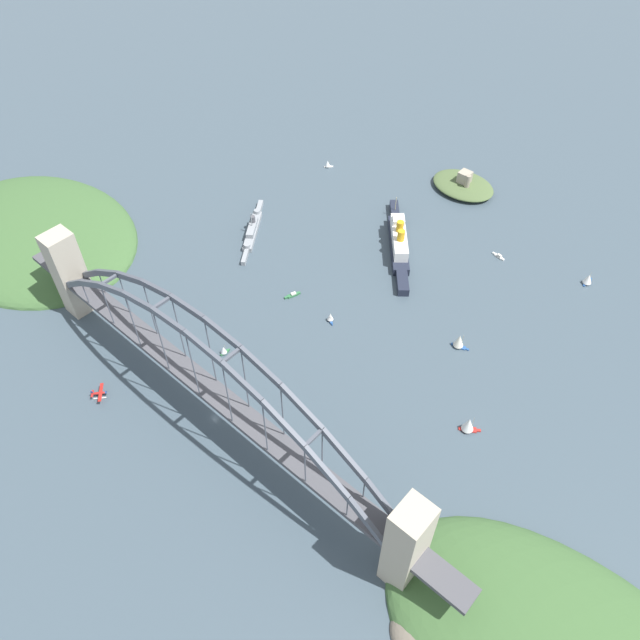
{
  "coord_description": "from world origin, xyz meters",
  "views": [
    {
      "loc": [
        153.69,
        -93.85,
        257.54
      ],
      "look_at": [
        0.0,
        78.73,
        8.0
      ],
      "focal_mm": 34.54,
      "sensor_mm": 36.0,
      "label": 1
    }
  ],
  "objects_px": {
    "harbor_arch_bridge": "(207,383)",
    "small_boat_5": "(588,279)",
    "naval_cruiser": "(253,229)",
    "small_boat_7": "(293,295)",
    "small_boat_6": "(499,256)",
    "small_boat_1": "(469,424)",
    "small_boat_2": "(459,341)",
    "small_boat_3": "(330,317)",
    "ocean_liner": "(399,241)",
    "fort_island_mid_harbor": "(463,185)",
    "small_boat_0": "(224,350)",
    "small_boat_4": "(328,164)",
    "seaplane_taxiing_near_bridge": "(100,394)"
  },
  "relations": [
    {
      "from": "naval_cruiser",
      "to": "small_boat_0",
      "type": "bearing_deg",
      "value": -52.7
    },
    {
      "from": "small_boat_1",
      "to": "small_boat_5",
      "type": "bearing_deg",
      "value": 90.99
    },
    {
      "from": "harbor_arch_bridge",
      "to": "small_boat_5",
      "type": "xyz_separation_m",
      "value": [
        95.33,
        213.87,
        -24.92
      ]
    },
    {
      "from": "small_boat_1",
      "to": "small_boat_2",
      "type": "distance_m",
      "value": 53.76
    },
    {
      "from": "seaplane_taxiing_near_bridge",
      "to": "small_boat_0",
      "type": "bearing_deg",
      "value": 66.98
    },
    {
      "from": "harbor_arch_bridge",
      "to": "small_boat_6",
      "type": "bearing_deg",
      "value": 77.78
    },
    {
      "from": "small_boat_0",
      "to": "small_boat_2",
      "type": "relative_size",
      "value": 0.62
    },
    {
      "from": "naval_cruiser",
      "to": "small_boat_2",
      "type": "distance_m",
      "value": 155.01
    },
    {
      "from": "harbor_arch_bridge",
      "to": "small_boat_1",
      "type": "distance_m",
      "value": 126.9
    },
    {
      "from": "fort_island_mid_harbor",
      "to": "small_boat_6",
      "type": "distance_m",
      "value": 74.12
    },
    {
      "from": "naval_cruiser",
      "to": "small_boat_4",
      "type": "height_order",
      "value": "naval_cruiser"
    },
    {
      "from": "harbor_arch_bridge",
      "to": "small_boat_0",
      "type": "bearing_deg",
      "value": 131.31
    },
    {
      "from": "small_boat_4",
      "to": "small_boat_6",
      "type": "xyz_separation_m",
      "value": [
        146.79,
        -4.05,
        -2.14
      ]
    },
    {
      "from": "small_boat_4",
      "to": "small_boat_3",
      "type": "bearing_deg",
      "value": -48.27
    },
    {
      "from": "small_boat_0",
      "to": "small_boat_5",
      "type": "distance_m",
      "value": 220.14
    },
    {
      "from": "small_boat_5",
      "to": "small_boat_3",
      "type": "bearing_deg",
      "value": -127.13
    },
    {
      "from": "small_boat_0",
      "to": "small_boat_7",
      "type": "relative_size",
      "value": 0.63
    },
    {
      "from": "seaplane_taxiing_near_bridge",
      "to": "small_boat_7",
      "type": "relative_size",
      "value": 0.98
    },
    {
      "from": "fort_island_mid_harbor",
      "to": "small_boat_2",
      "type": "bearing_deg",
      "value": -58.21
    },
    {
      "from": "small_boat_0",
      "to": "small_boat_6",
      "type": "bearing_deg",
      "value": 67.3
    },
    {
      "from": "seaplane_taxiing_near_bridge",
      "to": "small_boat_1",
      "type": "xyz_separation_m",
      "value": [
        151.03,
        107.64,
        2.7
      ]
    },
    {
      "from": "small_boat_1",
      "to": "small_boat_3",
      "type": "distance_m",
      "value": 98.42
    },
    {
      "from": "seaplane_taxiing_near_bridge",
      "to": "small_boat_4",
      "type": "height_order",
      "value": "small_boat_4"
    },
    {
      "from": "naval_cruiser",
      "to": "small_boat_7",
      "type": "height_order",
      "value": "naval_cruiser"
    },
    {
      "from": "small_boat_5",
      "to": "small_boat_1",
      "type": "bearing_deg",
      "value": -89.01
    },
    {
      "from": "seaplane_taxiing_near_bridge",
      "to": "small_boat_5",
      "type": "height_order",
      "value": "small_boat_5"
    },
    {
      "from": "small_boat_0",
      "to": "harbor_arch_bridge",
      "type": "bearing_deg",
      "value": -48.69
    },
    {
      "from": "small_boat_6",
      "to": "small_boat_7",
      "type": "distance_m",
      "value": 133.41
    },
    {
      "from": "seaplane_taxiing_near_bridge",
      "to": "small_boat_2",
      "type": "relative_size",
      "value": 0.97
    },
    {
      "from": "fort_island_mid_harbor",
      "to": "small_boat_7",
      "type": "distance_m",
      "value": 159.63
    },
    {
      "from": "small_boat_0",
      "to": "small_boat_4",
      "type": "height_order",
      "value": "small_boat_4"
    },
    {
      "from": "small_boat_5",
      "to": "seaplane_taxiing_near_bridge",
      "type": "bearing_deg",
      "value": -121.34
    },
    {
      "from": "small_boat_6",
      "to": "naval_cruiser",
      "type": "bearing_deg",
      "value": -147.11
    },
    {
      "from": "harbor_arch_bridge",
      "to": "small_boat_5",
      "type": "bearing_deg",
      "value": 65.97
    },
    {
      "from": "ocean_liner",
      "to": "small_boat_3",
      "type": "height_order",
      "value": "ocean_liner"
    },
    {
      "from": "harbor_arch_bridge",
      "to": "ocean_liner",
      "type": "distance_m",
      "value": 166.32
    },
    {
      "from": "fort_island_mid_harbor",
      "to": "small_boat_0",
      "type": "xyz_separation_m",
      "value": [
        -13.45,
        -215.77,
        -0.5
      ]
    },
    {
      "from": "naval_cruiser",
      "to": "small_boat_6",
      "type": "height_order",
      "value": "naval_cruiser"
    },
    {
      "from": "ocean_liner",
      "to": "seaplane_taxiing_near_bridge",
      "type": "xyz_separation_m",
      "value": [
        -43.91,
        -194.71,
        -3.6
      ]
    },
    {
      "from": "small_boat_3",
      "to": "small_boat_6",
      "type": "distance_m",
      "value": 120.01
    },
    {
      "from": "ocean_liner",
      "to": "small_boat_5",
      "type": "bearing_deg",
      "value": 25.26
    },
    {
      "from": "ocean_liner",
      "to": "seaplane_taxiing_near_bridge",
      "type": "bearing_deg",
      "value": -102.71
    },
    {
      "from": "small_boat_3",
      "to": "small_boat_7",
      "type": "bearing_deg",
      "value": 179.44
    },
    {
      "from": "small_boat_7",
      "to": "small_boat_1",
      "type": "bearing_deg",
      "value": -4.77
    },
    {
      "from": "small_boat_1",
      "to": "harbor_arch_bridge",
      "type": "bearing_deg",
      "value": -141.62
    },
    {
      "from": "small_boat_2",
      "to": "small_boat_4",
      "type": "relative_size",
      "value": 1.6
    },
    {
      "from": "small_boat_6",
      "to": "small_boat_2",
      "type": "bearing_deg",
      "value": -74.84
    },
    {
      "from": "ocean_liner",
      "to": "small_boat_2",
      "type": "height_order",
      "value": "ocean_liner"
    },
    {
      "from": "small_boat_1",
      "to": "small_boat_3",
      "type": "height_order",
      "value": "small_boat_1"
    },
    {
      "from": "fort_island_mid_harbor",
      "to": "small_boat_3",
      "type": "xyz_separation_m",
      "value": [
        13.68,
        -159.09,
        -0.27
      ]
    }
  ]
}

